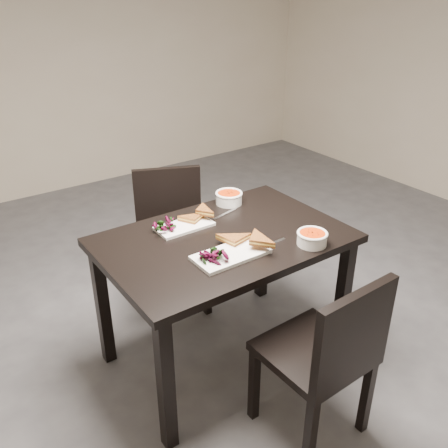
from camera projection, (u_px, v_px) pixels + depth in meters
name	position (u px, v px, depth m)	size (l,w,h in m)	color
ground	(248.00, 291.00, 3.28)	(5.00, 5.00, 0.00)	#47474C
table	(224.00, 254.00, 2.44)	(1.20, 0.80, 0.75)	black
chair_near	(328.00, 352.00, 2.04)	(0.43, 0.43, 0.85)	black
chair_far	(171.00, 229.00, 3.05)	(0.55, 0.55, 0.85)	black
plate_near	(231.00, 255.00, 2.22)	(0.35, 0.17, 0.02)	white
sandwich_near	(240.00, 242.00, 2.25)	(0.17, 0.13, 0.06)	#93541E
salad_near	(213.00, 255.00, 2.15)	(0.11, 0.10, 0.05)	black
soup_bowl_near	(312.00, 237.00, 2.31)	(0.15, 0.15, 0.07)	white
cutlery_near	(271.00, 244.00, 2.33)	(0.18, 0.02, 0.00)	silver
plate_far	(184.00, 226.00, 2.48)	(0.29, 0.15, 0.01)	white
sandwich_far	(196.00, 219.00, 2.49)	(0.15, 0.11, 0.05)	#93541E
salad_far	(167.00, 227.00, 2.42)	(0.09, 0.08, 0.04)	black
soup_bowl_far	(229.00, 197.00, 2.73)	(0.15, 0.15, 0.07)	white
cutlery_far	(225.00, 214.00, 2.62)	(0.18, 0.02, 0.00)	silver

